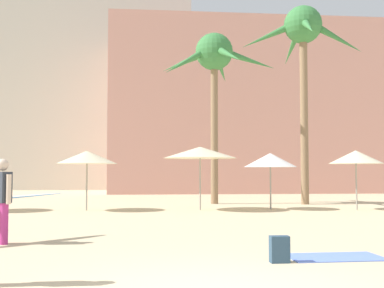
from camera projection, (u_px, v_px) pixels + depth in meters
The scene contains 10 objects.
hotel_pink at pixel (266, 112), 39.05m from camera, with size 23.34×10.64×12.03m, color #DB9989.
palm_tree_far_left at pixel (214, 61), 23.45m from camera, with size 5.35×5.49×7.85m.
palm_tree_left at pixel (303, 39), 23.11m from camera, with size 5.57×5.56×9.01m.
cafe_umbrella_0 at pixel (200, 153), 19.29m from camera, with size 2.80×2.80×2.40m.
cafe_umbrella_1 at pixel (87, 157), 19.09m from camera, with size 2.27×2.27×2.23m.
cafe_umbrella_2 at pixel (356, 157), 19.39m from camera, with size 2.05×2.05×2.26m.
cafe_umbrella_4 at pixel (270, 160), 19.72m from camera, with size 2.05×2.05×2.17m.
beach_towel at pixel (335, 257), 8.50m from camera, with size 1.58×0.91×0.01m, color #6684E0.
backpack at pixel (279, 250), 8.04m from camera, with size 0.30×0.24×0.42m.
person_far_right at pixel (3, 197), 10.26m from camera, with size 2.21×2.19×1.69m.
Camera 1 is at (-0.88, -5.77, 1.42)m, focal length 47.62 mm.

